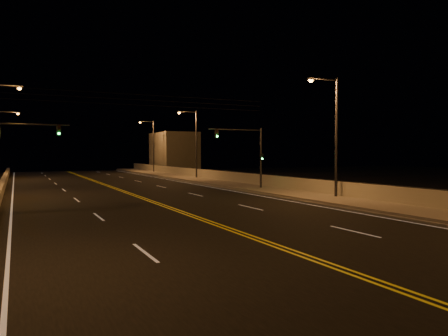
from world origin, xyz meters
name	(u,v)px	position (x,y,z in m)	size (l,w,h in m)	color
road	(178,211)	(0.00, 20.00, 0.01)	(18.00, 120.00, 0.02)	black
sidewalk	(328,200)	(10.80, 20.00, 0.15)	(3.60, 120.00, 0.30)	gray
curb	(305,202)	(8.93, 20.00, 0.07)	(0.14, 120.00, 0.15)	gray
parapet_wall	(347,189)	(12.45, 20.00, 0.80)	(0.30, 120.00, 1.00)	#AAA38D
distant_building_right	(174,152)	(16.50, 68.52, 3.41)	(6.00, 10.00, 6.82)	slate
parapet_rail	(347,182)	(12.45, 20.00, 1.33)	(0.06, 0.06, 120.00)	black
lane_markings	(178,211)	(0.00, 19.93, 0.02)	(17.32, 116.00, 0.00)	silver
streetlight_1	(333,129)	(11.50, 20.38, 4.95)	(2.55, 0.28, 8.50)	#2D2D33
streetlight_2	(194,140)	(11.50, 46.40, 4.95)	(2.55, 0.28, 8.50)	#2D2D33
streetlight_3	(152,143)	(11.50, 64.82, 4.95)	(2.55, 0.28, 8.50)	#2D2D33
streetlight_6	(1,140)	(-9.90, 56.07, 4.95)	(2.55, 0.28, 8.50)	#2D2D33
traffic_signal_right	(250,151)	(9.93, 29.34, 3.53)	(5.11, 0.31, 5.50)	#2D2D33
traffic_signal_left	(9,150)	(-8.73, 29.34, 3.53)	(5.11, 0.31, 5.50)	#2D2D33
overhead_wires	(136,100)	(0.00, 29.50, 7.40)	(22.00, 0.03, 0.83)	black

